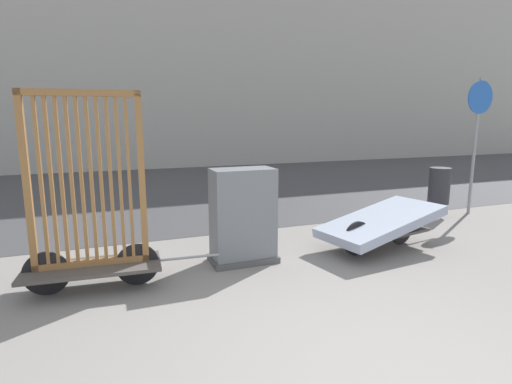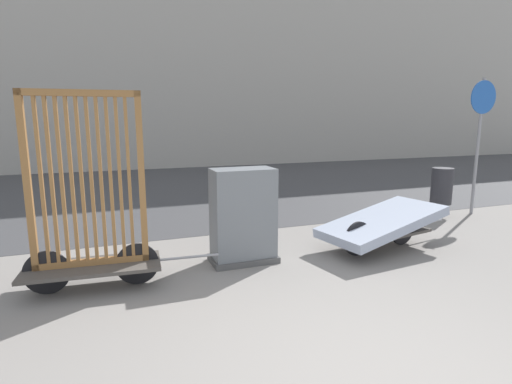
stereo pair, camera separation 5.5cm
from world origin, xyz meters
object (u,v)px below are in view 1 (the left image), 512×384
(bike_cart_with_bedframe, at_px, (90,222))
(sign_post, at_px, (477,125))
(trash_bin, at_px, (439,186))
(utility_cabinet, at_px, (243,219))
(bike_cart_with_mattress, at_px, (381,223))

(bike_cart_with_bedframe, relative_size, sign_post, 0.82)
(bike_cart_with_bedframe, relative_size, trash_bin, 2.27)
(utility_cabinet, bearing_deg, trash_bin, 12.81)
(bike_cart_with_bedframe, relative_size, bike_cart_with_mattress, 0.92)
(bike_cart_with_bedframe, xyz_separation_m, bike_cart_with_mattress, (3.91, 0.00, -0.39))
(bike_cart_with_mattress, distance_m, trash_bin, 2.67)
(bike_cart_with_bedframe, xyz_separation_m, sign_post, (7.11, 1.24, 0.99))
(sign_post, bearing_deg, bike_cart_with_bedframe, -170.13)
(bike_cart_with_bedframe, height_order, bike_cart_with_mattress, bike_cart_with_bedframe)
(bike_cart_with_mattress, bearing_deg, trash_bin, 17.16)
(bike_cart_with_mattress, relative_size, trash_bin, 2.46)
(utility_cabinet, height_order, sign_post, sign_post)
(utility_cabinet, relative_size, sign_post, 0.47)
(bike_cart_with_bedframe, distance_m, utility_cabinet, 1.89)
(bike_cart_with_mattress, height_order, trash_bin, trash_bin)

